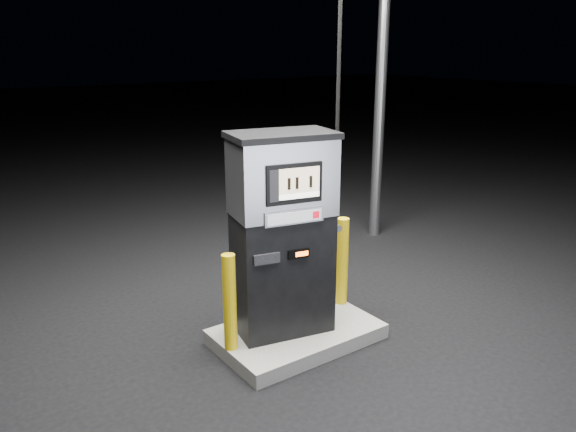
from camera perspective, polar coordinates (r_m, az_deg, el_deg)
ground at (r=5.84m, az=0.88°, el=-12.53°), size 80.00×80.00×0.00m
pump_island at (r=5.80m, az=0.88°, el=-11.88°), size 1.60×1.00×0.15m
fuel_dispenser at (r=5.36m, az=-0.54°, el=-1.67°), size 1.14×0.77×4.09m
bollard_left at (r=5.22m, az=-5.94°, el=-8.73°), size 0.13×0.13×0.94m
bollard_right at (r=6.11m, az=5.51°, el=-4.61°), size 0.14×0.14×0.97m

